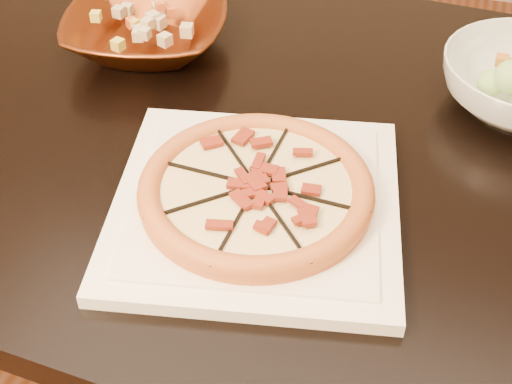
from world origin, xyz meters
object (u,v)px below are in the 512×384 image
at_px(dining_table, 241,176).
at_px(pizza, 256,189).
at_px(plate, 256,204).
at_px(bronze_bowl, 147,31).

distance_m(dining_table, pizza, 0.23).
bearing_deg(dining_table, pizza, -66.11).
bearing_deg(plate, dining_table, 113.90).
distance_m(plate, pizza, 0.02).
bearing_deg(pizza, dining_table, 113.89).
xyz_separation_m(plate, bronze_bowl, (-0.27, 0.31, 0.02)).
bearing_deg(plate, pizza, 136.93).
distance_m(dining_table, plate, 0.22).
bearing_deg(pizza, bronze_bowl, 131.57).
xyz_separation_m(pizza, bronze_bowl, (-0.27, 0.31, -0.00)).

